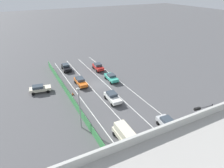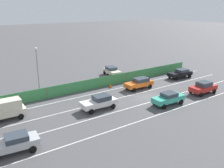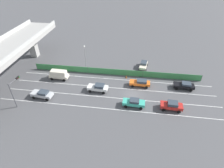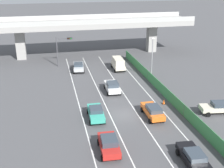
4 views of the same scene
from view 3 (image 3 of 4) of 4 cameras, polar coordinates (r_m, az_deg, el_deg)
ground_plane at (r=40.36m, az=6.46°, el=-3.18°), size 300.00×300.00×0.00m
lane_line_left_edge at (r=36.65m, az=-1.56°, el=-7.68°), size 0.14×45.69×0.01m
lane_line_mid_left at (r=39.26m, az=-0.74°, el=-4.19°), size 0.14×45.69×0.01m
lane_line_mid_right at (r=42.00m, az=-0.03°, el=-1.14°), size 0.14×45.69×0.01m
lane_line_right_edge at (r=44.86m, az=0.59°, el=1.53°), size 0.14×45.69×0.01m
green_fence at (r=46.11m, az=0.92°, el=3.76°), size 0.10×41.79×1.62m
car_van_cream at (r=46.19m, az=-16.21°, el=2.92°), size 2.18×4.63×2.24m
car_hatchback_white at (r=40.65m, az=-4.33°, el=-1.06°), size 2.21×4.56×1.69m
car_sedan_red at (r=37.80m, az=18.07°, el=-6.33°), size 2.19×4.33×1.73m
car_taxi_orange at (r=42.54m, az=8.76°, el=0.43°), size 1.98×4.66×1.65m
car_sedan_black at (r=44.40m, az=21.56°, el=-0.36°), size 2.26×4.62×1.53m
car_sedan_silver at (r=41.46m, az=-20.85°, el=-2.90°), size 2.38×4.68×1.61m
car_taxi_teal at (r=36.95m, az=6.82°, el=-5.71°), size 2.10×4.49×1.59m
parked_sedan_cream at (r=49.87m, az=9.79°, el=5.96°), size 4.46×2.48×1.58m
traffic_light at (r=39.86m, az=-28.04°, el=-1.12°), size 3.05×0.73×5.74m
street_lamp at (r=46.55m, az=-8.33°, el=8.59°), size 0.60×0.36×7.04m
traffic_cone at (r=45.27m, az=4.45°, el=2.25°), size 0.47×0.47×0.70m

